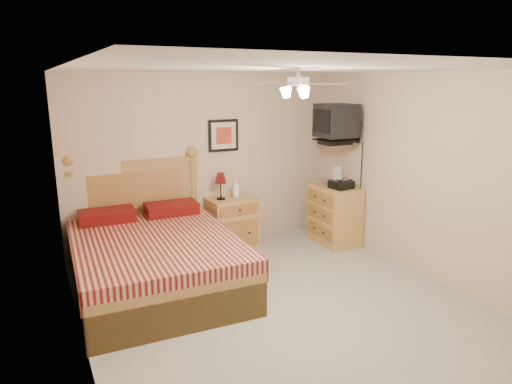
# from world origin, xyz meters

# --- Properties ---
(floor) EXTENTS (4.50, 4.50, 0.00)m
(floor) POSITION_xyz_m (0.00, 0.00, 0.00)
(floor) COLOR #9D988E
(floor) RESTS_ON ground
(ceiling) EXTENTS (4.00, 4.50, 0.04)m
(ceiling) POSITION_xyz_m (0.00, 0.00, 2.50)
(ceiling) COLOR white
(ceiling) RESTS_ON ground
(wall_back) EXTENTS (4.00, 0.04, 2.50)m
(wall_back) POSITION_xyz_m (0.00, 2.25, 1.25)
(wall_back) COLOR #CBB096
(wall_back) RESTS_ON ground
(wall_front) EXTENTS (4.00, 0.04, 2.50)m
(wall_front) POSITION_xyz_m (0.00, -2.25, 1.25)
(wall_front) COLOR #CBB096
(wall_front) RESTS_ON ground
(wall_left) EXTENTS (0.04, 4.50, 2.50)m
(wall_left) POSITION_xyz_m (-2.00, 0.00, 1.25)
(wall_left) COLOR #CBB096
(wall_left) RESTS_ON ground
(wall_right) EXTENTS (0.04, 4.50, 2.50)m
(wall_right) POSITION_xyz_m (2.00, 0.00, 1.25)
(wall_right) COLOR #CBB096
(wall_right) RESTS_ON ground
(bed) EXTENTS (1.87, 2.40, 1.51)m
(bed) POSITION_xyz_m (-1.08, 1.12, 0.75)
(bed) COLOR #9E7244
(bed) RESTS_ON ground
(nightstand) EXTENTS (0.70, 0.53, 0.73)m
(nightstand) POSITION_xyz_m (0.28, 2.00, 0.37)
(nightstand) COLOR #AA7A40
(nightstand) RESTS_ON ground
(table_lamp) EXTENTS (0.26, 0.26, 0.39)m
(table_lamp) POSITION_xyz_m (0.13, 2.02, 0.93)
(table_lamp) COLOR #500A0A
(table_lamp) RESTS_ON nightstand
(lotion_bottle) EXTENTS (0.11, 0.11, 0.27)m
(lotion_bottle) POSITION_xyz_m (0.36, 2.02, 0.87)
(lotion_bottle) COLOR white
(lotion_bottle) RESTS_ON nightstand
(framed_picture) EXTENTS (0.46, 0.04, 0.46)m
(framed_picture) POSITION_xyz_m (0.27, 2.23, 1.62)
(framed_picture) COLOR black
(framed_picture) RESTS_ON wall_back
(dresser) EXTENTS (0.54, 0.76, 0.87)m
(dresser) POSITION_xyz_m (1.73, 1.45, 0.44)
(dresser) COLOR #B9863D
(dresser) RESTS_ON ground
(fax_machine) EXTENTS (0.31, 0.33, 0.30)m
(fax_machine) POSITION_xyz_m (1.72, 1.31, 1.02)
(fax_machine) COLOR black
(fax_machine) RESTS_ON dresser
(magazine_lower) EXTENTS (0.24, 0.29, 0.02)m
(magazine_lower) POSITION_xyz_m (1.66, 1.72, 0.88)
(magazine_lower) COLOR tan
(magazine_lower) RESTS_ON dresser
(magazine_upper) EXTENTS (0.21, 0.28, 0.02)m
(magazine_upper) POSITION_xyz_m (1.66, 1.75, 0.91)
(magazine_upper) COLOR gray
(magazine_upper) RESTS_ON magazine_lower
(wall_tv) EXTENTS (0.56, 0.46, 0.58)m
(wall_tv) POSITION_xyz_m (1.75, 1.34, 1.81)
(wall_tv) COLOR black
(wall_tv) RESTS_ON wall_right
(ceiling_fan) EXTENTS (1.14, 1.14, 0.28)m
(ceiling_fan) POSITION_xyz_m (0.00, -0.20, 2.36)
(ceiling_fan) COLOR white
(ceiling_fan) RESTS_ON ceiling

